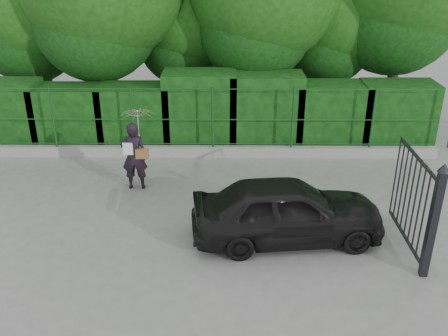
{
  "coord_description": "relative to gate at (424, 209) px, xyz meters",
  "views": [
    {
      "loc": [
        0.83,
        -9.07,
        5.91
      ],
      "look_at": [
        0.75,
        1.3,
        1.1
      ],
      "focal_mm": 40.0,
      "sensor_mm": 36.0,
      "label": 1
    }
  ],
  "objects": [
    {
      "name": "ground",
      "position": [
        -4.6,
        0.72,
        -1.19
      ],
      "size": [
        80.0,
        80.0,
        0.0
      ],
      "primitive_type": "plane",
      "color": "gray"
    },
    {
      "name": "woman",
      "position": [
        -6.04,
        3.2,
        0.15
      ],
      "size": [
        0.91,
        0.88,
        2.11
      ],
      "color": "black",
      "rests_on": "ground"
    },
    {
      "name": "gate",
      "position": [
        0.0,
        0.0,
        0.0
      ],
      "size": [
        0.22,
        2.33,
        2.36
      ],
      "color": "black",
      "rests_on": "ground"
    },
    {
      "name": "car",
      "position": [
        -2.5,
        0.82,
        -0.5
      ],
      "size": [
        4.18,
        2.02,
        1.37
      ],
      "primitive_type": "imported",
      "rotation": [
        0.0,
        0.0,
        1.67
      ],
      "color": "black",
      "rests_on": "ground"
    },
    {
      "name": "fence",
      "position": [
        -4.38,
        5.22,
        0.01
      ],
      "size": [
        14.13,
        0.06,
        1.8
      ],
      "color": "#144A1B",
      "rests_on": "kerb"
    },
    {
      "name": "kerb",
      "position": [
        -4.6,
        5.22,
        -1.04
      ],
      "size": [
        14.0,
        0.25,
        0.3
      ],
      "primitive_type": "cube",
      "color": "#9E9E99",
      "rests_on": "ground"
    },
    {
      "name": "hedge",
      "position": [
        -4.52,
        6.22,
        -0.17
      ],
      "size": [
        14.2,
        1.2,
        2.29
      ],
      "color": "black",
      "rests_on": "ground"
    }
  ]
}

